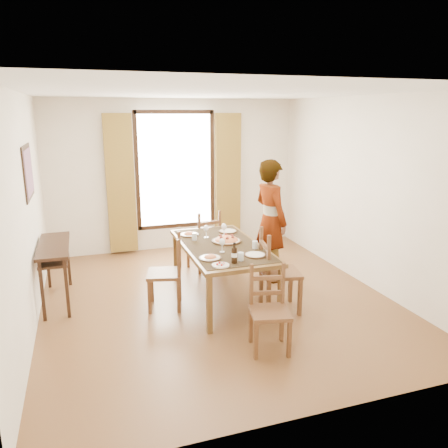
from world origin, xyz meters
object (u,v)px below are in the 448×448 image
object	(u,v)px
dining_table	(222,249)
pasta_platter	(227,238)
console_table	(54,253)
man	(271,221)

from	to	relation	value
dining_table	pasta_platter	distance (m)	0.18
pasta_platter	dining_table	bearing A→B (deg)	-136.52
console_table	man	bearing A→B (deg)	-2.22
man	pasta_platter	size ratio (longest dim) A/B	4.53
man	pasta_platter	bearing A→B (deg)	103.57
dining_table	pasta_platter	xyz separation A→B (m)	(0.10, 0.09, 0.11)
dining_table	man	xyz separation A→B (m)	(0.91, 0.45, 0.21)
console_table	man	xyz separation A→B (m)	(3.03, -0.12, 0.22)
dining_table	man	bearing A→B (deg)	26.45
console_table	pasta_platter	xyz separation A→B (m)	(2.22, -0.47, 0.12)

